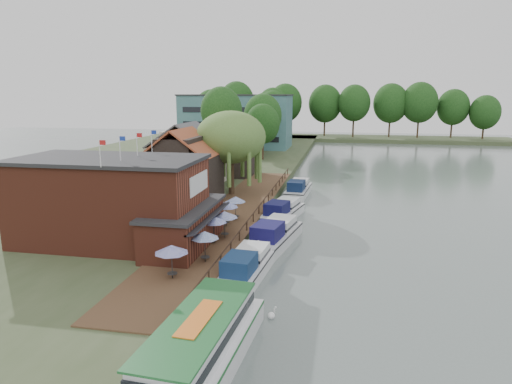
# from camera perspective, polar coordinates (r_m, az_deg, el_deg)

# --- Properties ---
(ground) EXTENTS (260.00, 260.00, 0.00)m
(ground) POSITION_cam_1_polar(r_m,az_deg,el_deg) (37.87, 5.51, -8.60)
(ground) COLOR #586661
(ground) RESTS_ON ground
(land_bank) EXTENTS (50.00, 140.00, 1.00)m
(land_bank) POSITION_cam_1_polar(r_m,az_deg,el_deg) (78.79, -14.09, 2.40)
(land_bank) COLOR #384728
(land_bank) RESTS_ON ground
(quay_deck) EXTENTS (6.00, 50.00, 0.10)m
(quay_deck) POSITION_cam_1_polar(r_m,az_deg,el_deg) (48.24, -2.79, -2.66)
(quay_deck) COLOR #47301E
(quay_deck) RESTS_ON land_bank
(quay_rail) EXTENTS (0.20, 49.00, 1.00)m
(quay_rail) POSITION_cam_1_polar(r_m,az_deg,el_deg) (48.05, 0.48, -2.15)
(quay_rail) COLOR black
(quay_rail) RESTS_ON land_bank
(pub) EXTENTS (20.00, 11.00, 7.30)m
(pub) POSITION_cam_1_polar(r_m,az_deg,el_deg) (39.33, -15.24, -1.11)
(pub) COLOR maroon
(pub) RESTS_ON land_bank
(hotel_block) EXTENTS (25.40, 12.40, 12.30)m
(hotel_block) POSITION_cam_1_polar(r_m,az_deg,el_deg) (108.43, -2.47, 8.87)
(hotel_block) COLOR #38666B
(hotel_block) RESTS_ON land_bank
(cottage_a) EXTENTS (8.60, 7.60, 8.50)m
(cottage_a) POSITION_cam_1_polar(r_m,az_deg,el_deg) (53.16, -9.16, 3.21)
(cottage_a) COLOR black
(cottage_a) RESTS_ON land_bank
(cottage_b) EXTENTS (9.60, 8.60, 8.50)m
(cottage_b) POSITION_cam_1_polar(r_m,az_deg,el_deg) (63.48, -8.62, 4.67)
(cottage_b) COLOR beige
(cottage_b) RESTS_ON land_bank
(cottage_c) EXTENTS (7.60, 7.60, 8.50)m
(cottage_c) POSITION_cam_1_polar(r_m,az_deg,el_deg) (70.88, -3.12, 5.57)
(cottage_c) COLOR black
(cottage_c) RESTS_ON land_bank
(willow) EXTENTS (8.60, 8.60, 10.43)m
(willow) POSITION_cam_1_polar(r_m,az_deg,el_deg) (56.43, -3.14, 4.85)
(willow) COLOR #476B2D
(willow) RESTS_ON land_bank
(umbrella_0) EXTENTS (2.32, 2.32, 2.38)m
(umbrella_0) POSITION_cam_1_polar(r_m,az_deg,el_deg) (31.66, -10.48, -8.58)
(umbrella_0) COLOR navy
(umbrella_0) RESTS_ON quay_deck
(umbrella_1) EXTENTS (2.17, 2.17, 2.38)m
(umbrella_1) POSITION_cam_1_polar(r_m,az_deg,el_deg) (34.33, -6.41, -6.79)
(umbrella_1) COLOR navy
(umbrella_1) RESTS_ON quay_deck
(umbrella_2) EXTENTS (2.22, 2.22, 2.38)m
(umbrella_2) POSITION_cam_1_polar(r_m,az_deg,el_deg) (38.33, -5.30, -4.72)
(umbrella_2) COLOR #1B2996
(umbrella_2) RESTS_ON quay_deck
(umbrella_3) EXTENTS (2.34, 2.34, 2.38)m
(umbrella_3) POSITION_cam_1_polar(r_m,az_deg,el_deg) (39.74, -3.94, -4.08)
(umbrella_3) COLOR navy
(umbrella_3) RESTS_ON quay_deck
(umbrella_4) EXTENTS (2.35, 2.35, 2.38)m
(umbrella_4) POSITION_cam_1_polar(r_m,az_deg,el_deg) (43.28, -3.77, -2.72)
(umbrella_4) COLOR #1C2D9B
(umbrella_4) RESTS_ON quay_deck
(umbrella_5) EXTENTS (2.02, 2.02, 2.38)m
(umbrella_5) POSITION_cam_1_polar(r_m,az_deg,el_deg) (45.31, -2.56, -2.02)
(umbrella_5) COLOR navy
(umbrella_5) RESTS_ON quay_deck
(cruiser_0) EXTENTS (3.77, 9.57, 2.25)m
(cruiser_0) POSITION_cam_1_polar(r_m,az_deg,el_deg) (34.26, -1.20, -8.82)
(cruiser_0) COLOR white
(cruiser_0) RESTS_ON ground
(cruiser_1) EXTENTS (4.89, 10.48, 2.45)m
(cruiser_1) POSITION_cam_1_polar(r_m,az_deg,el_deg) (41.36, 2.34, -4.94)
(cruiser_1) COLOR silver
(cruiser_1) RESTS_ON ground
(cruiser_2) EXTENTS (4.83, 9.82, 2.26)m
(cruiser_2) POSITION_cam_1_polar(r_m,az_deg,el_deg) (49.69, 3.32, -2.13)
(cruiser_2) COLOR silver
(cruiser_2) RESTS_ON ground
(cruiser_3) EXTENTS (3.57, 9.52, 2.25)m
(cruiser_3) POSITION_cam_1_polar(r_m,az_deg,el_deg) (61.64, 5.31, 0.65)
(cruiser_3) COLOR silver
(cruiser_3) RESTS_ON ground
(tour_boat) EXTENTS (4.59, 13.44, 2.88)m
(tour_boat) POSITION_cam_1_polar(r_m,az_deg,el_deg) (23.10, -7.65, -19.11)
(tour_boat) COLOR silver
(tour_boat) RESTS_ON ground
(swan) EXTENTS (0.44, 0.44, 0.44)m
(swan) POSITION_cam_1_polar(r_m,az_deg,el_deg) (28.75, 1.95, -15.11)
(swan) COLOR white
(swan) RESTS_ON ground
(bank_tree_0) EXTENTS (7.06, 7.06, 13.64)m
(bank_tree_0) POSITION_cam_1_polar(r_m,az_deg,el_deg) (78.93, -4.31, 8.10)
(bank_tree_0) COLOR #143811
(bank_tree_0) RESTS_ON land_bank
(bank_tree_1) EXTENTS (6.61, 6.61, 10.59)m
(bank_tree_1) POSITION_cam_1_polar(r_m,az_deg,el_deg) (87.58, 0.81, 7.54)
(bank_tree_1) COLOR #143811
(bank_tree_1) RESTS_ON land_bank
(bank_tree_2) EXTENTS (7.78, 7.78, 12.47)m
(bank_tree_2) POSITION_cam_1_polar(r_m,az_deg,el_deg) (94.30, 0.85, 8.44)
(bank_tree_2) COLOR #143811
(bank_tree_2) RESTS_ON land_bank
(bank_tree_3) EXTENTS (7.00, 7.00, 12.20)m
(bank_tree_3) POSITION_cam_1_polar(r_m,az_deg,el_deg) (114.84, 1.30, 9.04)
(bank_tree_3) COLOR #143811
(bank_tree_3) RESTS_ON land_bank
(bank_tree_4) EXTENTS (8.11, 8.11, 13.29)m
(bank_tree_4) POSITION_cam_1_polar(r_m,az_deg,el_deg) (122.94, 2.08, 9.50)
(bank_tree_4) COLOR #143811
(bank_tree_4) RESTS_ON land_bank
(bank_tree_5) EXTENTS (8.44, 8.44, 14.11)m
(bank_tree_5) POSITION_cam_1_polar(r_m,az_deg,el_deg) (129.18, 2.09, 9.81)
(bank_tree_5) COLOR #143811
(bank_tree_5) RESTS_ON land_bank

